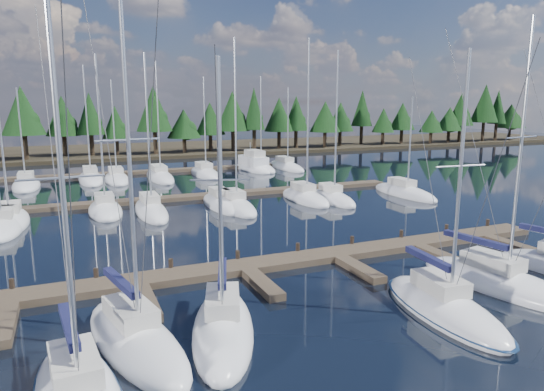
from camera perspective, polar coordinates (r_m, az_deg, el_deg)
name	(u,v)px	position (r m, az deg, el deg)	size (l,w,h in m)	color
ground	(193,223)	(39.59, -9.27, -3.26)	(260.00, 260.00, 0.00)	black
far_shore	(117,151)	(98.19, -17.79, 4.98)	(220.00, 30.00, 0.60)	#2E2619
main_dock	(247,270)	(27.91, -2.93, -8.78)	(44.00, 6.13, 0.90)	#4E4030
back_docks	(152,184)	(58.39, -13.92, 1.34)	(50.00, 21.80, 0.40)	#4E4030
front_sailboat_2	(135,339)	(20.92, -15.78, -15.95)	(4.46, 8.98, 15.04)	white
front_sailboat_3	(223,328)	(21.16, -5.79, -15.29)	(4.93, 8.54, 12.11)	white
front_sailboat_4	(444,308)	(24.26, 19.56, -12.37)	(3.59, 8.65, 12.60)	white
front_sailboat_5	(498,282)	(28.49, 25.09, -9.25)	(4.55, 9.56, 14.41)	white
back_sailboat_rows	(164,189)	(54.17, -12.61, 0.74)	(48.70, 33.79, 16.51)	white
motor_yacht_right	(253,167)	(69.54, -2.21, 3.42)	(3.97, 9.83, 4.81)	white
tree_line	(111,116)	(87.85, -18.40, 8.83)	(186.68, 11.78, 13.80)	black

